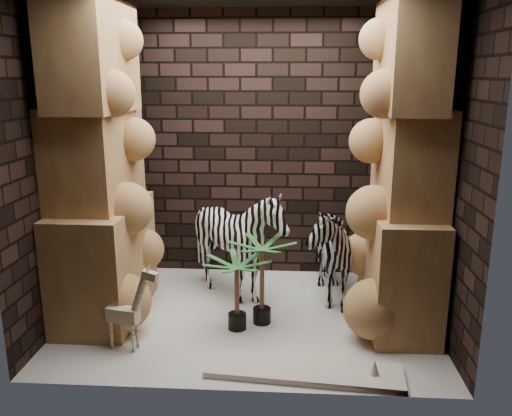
# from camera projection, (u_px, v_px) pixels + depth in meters

# --- Properties ---
(floor) EXTENTS (3.50, 3.50, 0.00)m
(floor) POSITION_uv_depth(u_px,v_px,m) (248.00, 316.00, 5.17)
(floor) COLOR silver
(floor) RESTS_ON ground
(wall_back) EXTENTS (3.50, 0.00, 3.50)m
(wall_back) POSITION_uv_depth(u_px,v_px,m) (256.00, 147.00, 6.00)
(wall_back) COLOR black
(wall_back) RESTS_ON ground
(wall_front) EXTENTS (3.50, 0.00, 3.50)m
(wall_front) POSITION_uv_depth(u_px,v_px,m) (233.00, 196.00, 3.59)
(wall_front) COLOR black
(wall_front) RESTS_ON ground
(wall_left) EXTENTS (0.00, 3.00, 3.00)m
(wall_left) POSITION_uv_depth(u_px,v_px,m) (60.00, 163.00, 4.90)
(wall_left) COLOR black
(wall_left) RESTS_ON ground
(wall_right) EXTENTS (0.00, 3.00, 3.00)m
(wall_right) POSITION_uv_depth(u_px,v_px,m) (444.00, 167.00, 4.69)
(wall_right) COLOR black
(wall_right) RESTS_ON ground
(rock_pillar_left) EXTENTS (0.68, 1.30, 3.00)m
(rock_pillar_left) POSITION_uv_depth(u_px,v_px,m) (97.00, 164.00, 4.88)
(rock_pillar_left) COLOR tan
(rock_pillar_left) RESTS_ON floor
(rock_pillar_right) EXTENTS (0.58, 1.25, 3.00)m
(rock_pillar_right) POSITION_uv_depth(u_px,v_px,m) (406.00, 167.00, 4.71)
(rock_pillar_right) COLOR tan
(rock_pillar_right) RESTS_ON floor
(zebra_right) EXTENTS (0.72, 1.14, 1.27)m
(zebra_right) POSITION_uv_depth(u_px,v_px,m) (324.00, 240.00, 5.47)
(zebra_right) COLOR white
(zebra_right) RESTS_ON floor
(zebra_left) EXTENTS (1.07, 1.29, 1.11)m
(zebra_left) POSITION_uv_depth(u_px,v_px,m) (239.00, 248.00, 5.45)
(zebra_left) COLOR white
(zebra_left) RESTS_ON floor
(giraffe_toy) EXTENTS (0.43, 0.22, 0.80)m
(giraffe_toy) POSITION_uv_depth(u_px,v_px,m) (122.00, 305.00, 4.47)
(giraffe_toy) COLOR beige
(giraffe_toy) RESTS_ON floor
(palm_front) EXTENTS (0.36, 0.36, 0.84)m
(palm_front) POSITION_uv_depth(u_px,v_px,m) (262.00, 282.00, 4.94)
(palm_front) COLOR #20501B
(palm_front) RESTS_ON floor
(palm_back) EXTENTS (0.36, 0.36, 0.70)m
(palm_back) POSITION_uv_depth(u_px,v_px,m) (237.00, 294.00, 4.84)
(palm_back) COLOR #20501B
(palm_back) RESTS_ON floor
(surfboard) EXTENTS (1.58, 0.53, 0.05)m
(surfboard) POSITION_uv_depth(u_px,v_px,m) (304.00, 371.00, 4.18)
(surfboard) COLOR beige
(surfboard) RESTS_ON floor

